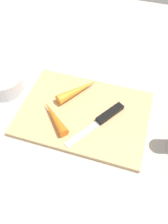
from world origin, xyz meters
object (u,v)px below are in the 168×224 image
Objects in this scene: knife at (107,116)px; small_bowl at (5,83)px; carrot_long at (78,90)px; carrot_short at (54,117)px; cutting_board at (84,113)px.

knife is 1.58× the size of small_bowl.
carrot_long is 1.23× the size of small_bowl.
small_bowl is at bearing -61.47° from knife.
carrot_long is (-0.03, -0.11, 0.00)m from carrot_short.
carrot_short is at bearing -157.57° from carrot_long.
carrot_long is (0.10, -0.06, 0.01)m from knife.
cutting_board is 2.57× the size of carrot_long.
knife is at bearing -179.09° from cutting_board.
cutting_board is 0.08m from carrot_long.
carrot_long reaches higher than knife.
carrot_short is at bearing 158.66° from small_bowl.
knife is at bearing -116.01° from carrot_short.
small_bowl is at bearing 137.47° from carrot_long.
cutting_board is 0.09m from carrot_short.
carrot_long is 0.23m from small_bowl.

